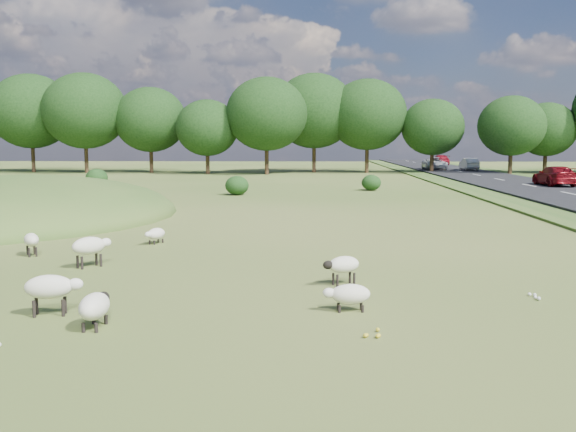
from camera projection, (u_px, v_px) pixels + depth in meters
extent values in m
plane|color=#35581B|center=(264.00, 202.00, 39.14)|extent=(160.00, 160.00, 0.00)
ellipsoid|color=#33561E|center=(10.00, 216.00, 31.61)|extent=(16.00, 20.00, 4.00)
cube|color=black|center=(538.00, 189.00, 48.36)|extent=(8.00, 150.00, 0.25)
cylinder|color=black|center=(33.00, 155.00, 77.02)|extent=(0.44, 0.44, 4.21)
ellipsoid|color=black|center=(31.00, 111.00, 76.42)|extent=(9.83, 9.83, 8.84)
cylinder|color=black|center=(86.00, 155.00, 74.99)|extent=(0.44, 0.44, 4.18)
ellipsoid|color=black|center=(85.00, 111.00, 74.39)|extent=(9.75, 9.75, 8.78)
cylinder|color=black|center=(151.00, 157.00, 75.46)|extent=(0.44, 0.44, 3.61)
ellipsoid|color=black|center=(150.00, 120.00, 74.95)|extent=(8.41, 8.41, 7.57)
cylinder|color=black|center=(208.00, 161.00, 72.45)|extent=(0.44, 0.44, 3.02)
ellipsoid|color=black|center=(207.00, 128.00, 72.03)|extent=(7.04, 7.04, 6.34)
cylinder|color=black|center=(267.00, 157.00, 71.72)|extent=(0.44, 0.44, 3.90)
ellipsoid|color=black|center=(267.00, 114.00, 71.17)|extent=(9.09, 9.09, 8.18)
cylinder|color=black|center=(314.00, 155.00, 76.41)|extent=(0.44, 0.44, 4.22)
ellipsoid|color=black|center=(314.00, 111.00, 75.81)|extent=(9.85, 9.85, 8.86)
cylinder|color=black|center=(367.00, 156.00, 75.26)|extent=(0.44, 0.44, 3.94)
ellipsoid|color=black|center=(367.00, 115.00, 74.70)|extent=(9.20, 9.20, 8.28)
cylinder|color=black|center=(432.00, 160.00, 74.13)|extent=(0.44, 0.44, 3.09)
ellipsoid|color=black|center=(433.00, 127.00, 73.69)|extent=(7.20, 7.20, 6.48)
cylinder|color=black|center=(510.00, 161.00, 70.33)|extent=(0.44, 0.44, 3.12)
ellipsoid|color=black|center=(512.00, 126.00, 69.89)|extent=(7.29, 7.29, 6.56)
cylinder|color=black|center=(545.00, 161.00, 73.93)|extent=(0.44, 0.44, 2.93)
ellipsoid|color=black|center=(546.00, 129.00, 73.52)|extent=(6.84, 6.84, 6.16)
ellipsoid|color=black|center=(237.00, 185.00, 44.03)|extent=(1.62, 1.62, 1.33)
ellipsoid|color=black|center=(371.00, 183.00, 48.13)|extent=(1.45, 1.45, 1.19)
ellipsoid|color=black|center=(97.00, 178.00, 52.41)|extent=(1.78, 1.78, 1.45)
ellipsoid|color=beige|center=(49.00, 287.00, 13.51)|extent=(1.08, 0.72, 0.51)
ellipsoid|color=silver|center=(75.00, 284.00, 13.60)|extent=(0.37, 0.30, 0.26)
cylinder|color=black|center=(65.00, 305.00, 13.73)|extent=(0.07, 0.07, 0.36)
cylinder|color=black|center=(63.00, 308.00, 13.49)|extent=(0.07, 0.07, 0.36)
cylinder|color=black|center=(37.00, 306.00, 13.63)|extent=(0.07, 0.07, 0.36)
cylinder|color=black|center=(34.00, 309.00, 13.39)|extent=(0.07, 0.07, 0.36)
ellipsoid|color=beige|center=(31.00, 240.00, 20.60)|extent=(0.81, 0.95, 0.43)
ellipsoid|color=silver|center=(30.00, 237.00, 21.00)|extent=(0.32, 0.34, 0.22)
cylinder|color=black|center=(27.00, 250.00, 20.81)|extent=(0.06, 0.06, 0.31)
cylinder|color=black|center=(34.00, 250.00, 20.91)|extent=(0.06, 0.06, 0.31)
cylinder|color=black|center=(29.00, 253.00, 20.38)|extent=(0.06, 0.06, 0.31)
cylinder|color=black|center=(36.00, 252.00, 20.48)|extent=(0.06, 0.06, 0.31)
ellipsoid|color=beige|center=(89.00, 246.00, 18.70)|extent=(1.10, 1.13, 0.53)
ellipsoid|color=silver|center=(106.00, 242.00, 19.09)|extent=(0.41, 0.42, 0.26)
cylinder|color=black|center=(96.00, 259.00, 19.06)|extent=(0.07, 0.07, 0.37)
cylinder|color=black|center=(101.00, 260.00, 18.88)|extent=(0.07, 0.07, 0.37)
cylinder|color=black|center=(78.00, 262.00, 18.63)|extent=(0.07, 0.07, 0.37)
cylinder|color=black|center=(82.00, 263.00, 18.45)|extent=(0.07, 0.07, 0.37)
ellipsoid|color=beige|center=(94.00, 306.00, 12.60)|extent=(0.54, 1.01, 0.51)
ellipsoid|color=black|center=(103.00, 298.00, 13.14)|extent=(0.25, 0.33, 0.26)
cylinder|color=black|center=(94.00, 319.00, 12.94)|extent=(0.07, 0.07, 0.19)
cylinder|color=black|center=(106.00, 320.00, 12.93)|extent=(0.07, 0.07, 0.19)
cylinder|color=black|center=(83.00, 328.00, 12.36)|extent=(0.07, 0.07, 0.19)
cylinder|color=black|center=(96.00, 328.00, 12.35)|extent=(0.07, 0.07, 0.19)
ellipsoid|color=beige|center=(344.00, 265.00, 16.41)|extent=(0.97, 0.80, 0.44)
ellipsoid|color=black|center=(328.00, 265.00, 16.21)|extent=(0.34, 0.31, 0.22)
cylinder|color=black|center=(337.00, 281.00, 16.25)|extent=(0.06, 0.06, 0.31)
cylinder|color=black|center=(333.00, 279.00, 16.45)|extent=(0.06, 0.06, 0.31)
cylinder|color=black|center=(354.00, 279.00, 16.47)|extent=(0.06, 0.06, 0.31)
cylinder|color=black|center=(350.00, 277.00, 16.66)|extent=(0.06, 0.06, 0.31)
ellipsoid|color=beige|center=(156.00, 234.00, 23.07)|extent=(0.75, 0.93, 0.42)
ellipsoid|color=silver|center=(148.00, 235.00, 22.67)|extent=(0.30, 0.33, 0.21)
cylinder|color=black|center=(154.00, 243.00, 22.84)|extent=(0.06, 0.06, 0.15)
cylinder|color=black|center=(150.00, 242.00, 22.94)|extent=(0.06, 0.06, 0.15)
cylinder|color=black|center=(163.00, 241.00, 23.26)|extent=(0.06, 0.06, 0.15)
cylinder|color=black|center=(158.00, 241.00, 23.36)|extent=(0.06, 0.06, 0.15)
ellipsoid|color=beige|center=(350.00, 294.00, 13.87)|extent=(0.89, 0.51, 0.44)
ellipsoid|color=silver|center=(329.00, 293.00, 13.85)|extent=(0.29, 0.23, 0.22)
cylinder|color=black|center=(339.00, 309.00, 13.79)|extent=(0.06, 0.06, 0.16)
cylinder|color=black|center=(338.00, 307.00, 14.01)|extent=(0.06, 0.06, 0.16)
cylinder|color=black|center=(363.00, 309.00, 13.81)|extent=(0.06, 0.06, 0.16)
cylinder|color=black|center=(361.00, 306.00, 14.02)|extent=(0.06, 0.06, 0.16)
imported|color=white|center=(435.00, 163.00, 78.79)|extent=(2.45, 5.32, 1.48)
imported|color=maroon|center=(440.00, 160.00, 94.05)|extent=(2.04, 5.02, 1.46)
imported|color=maroon|center=(555.00, 176.00, 49.99)|extent=(2.11, 5.20, 1.51)
imported|color=#ABAFB3|center=(469.00, 164.00, 77.06)|extent=(1.51, 4.32, 1.42)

